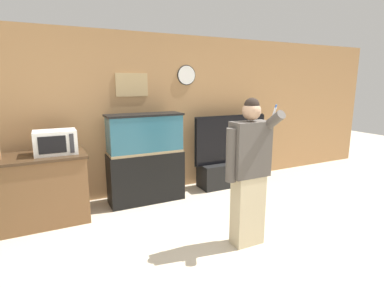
{
  "coord_description": "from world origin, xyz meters",
  "views": [
    {
      "loc": [
        -1.59,
        -2.06,
        1.83
      ],
      "look_at": [
        0.07,
        1.33,
        1.05
      ],
      "focal_mm": 28.0,
      "sensor_mm": 36.0,
      "label": 1
    }
  ],
  "objects_px": {
    "counter_island": "(36,190)",
    "tv_on_stand": "(230,165)",
    "microwave": "(55,142)",
    "person_standing": "(249,171)",
    "aquarium_on_stand": "(146,158)"
  },
  "relations": [
    {
      "from": "counter_island",
      "to": "tv_on_stand",
      "type": "relative_size",
      "value": 0.9
    },
    {
      "from": "counter_island",
      "to": "microwave",
      "type": "xyz_separation_m",
      "value": [
        0.28,
        -0.02,
        0.61
      ]
    },
    {
      "from": "counter_island",
      "to": "person_standing",
      "type": "bearing_deg",
      "value": -37.21
    },
    {
      "from": "microwave",
      "to": "tv_on_stand",
      "type": "bearing_deg",
      "value": 3.69
    },
    {
      "from": "counter_island",
      "to": "tv_on_stand",
      "type": "distance_m",
      "value": 3.12
    },
    {
      "from": "aquarium_on_stand",
      "to": "person_standing",
      "type": "relative_size",
      "value": 0.82
    },
    {
      "from": "counter_island",
      "to": "person_standing",
      "type": "distance_m",
      "value": 2.74
    },
    {
      "from": "aquarium_on_stand",
      "to": "person_standing",
      "type": "distance_m",
      "value": 1.86
    },
    {
      "from": "microwave",
      "to": "tv_on_stand",
      "type": "height_order",
      "value": "tv_on_stand"
    },
    {
      "from": "microwave",
      "to": "person_standing",
      "type": "distance_m",
      "value": 2.49
    },
    {
      "from": "microwave",
      "to": "aquarium_on_stand",
      "type": "xyz_separation_m",
      "value": [
        1.24,
        0.12,
        -0.39
      ]
    },
    {
      "from": "person_standing",
      "to": "microwave",
      "type": "bearing_deg",
      "value": 139.16
    },
    {
      "from": "microwave",
      "to": "aquarium_on_stand",
      "type": "relative_size",
      "value": 0.37
    },
    {
      "from": "microwave",
      "to": "aquarium_on_stand",
      "type": "bearing_deg",
      "value": 5.36
    },
    {
      "from": "counter_island",
      "to": "aquarium_on_stand",
      "type": "relative_size",
      "value": 0.93
    }
  ]
}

